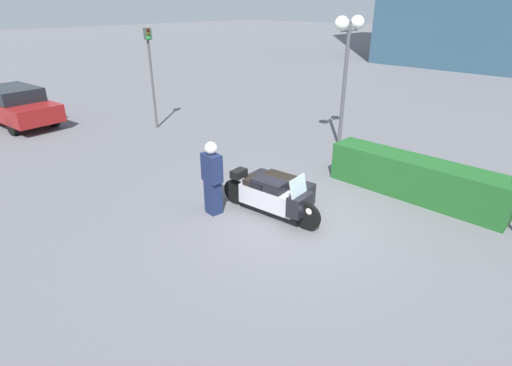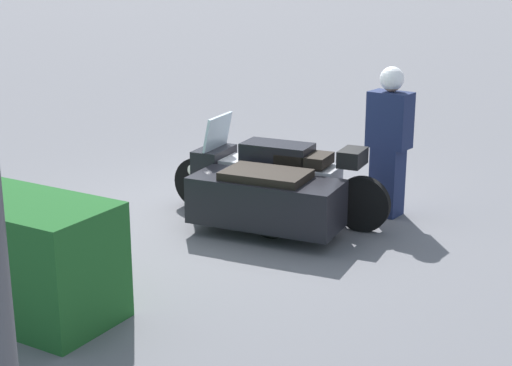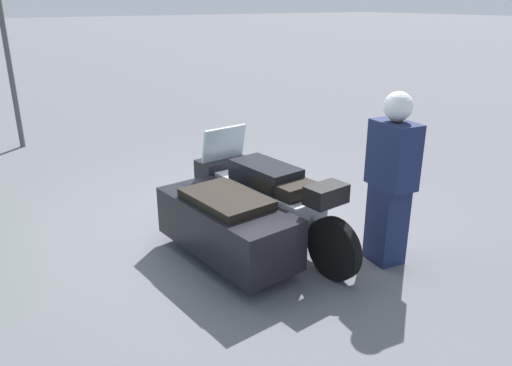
{
  "view_description": "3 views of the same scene",
  "coord_description": "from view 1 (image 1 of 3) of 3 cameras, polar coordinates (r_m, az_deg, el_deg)",
  "views": [
    {
      "loc": [
        4.81,
        -6.26,
        4.47
      ],
      "look_at": [
        -0.66,
        -0.52,
        0.87
      ],
      "focal_mm": 28.0,
      "sensor_mm": 36.0,
      "label": 1
    },
    {
      "loc": [
        -4.68,
        7.23,
        2.9
      ],
      "look_at": [
        -0.79,
        0.66,
        0.68
      ],
      "focal_mm": 55.0,
      "sensor_mm": 36.0,
      "label": 2
    },
    {
      "loc": [
        -4.66,
        2.53,
        2.5
      ],
      "look_at": [
        -0.24,
        -0.3,
        0.57
      ],
      "focal_mm": 35.0,
      "sensor_mm": 36.0,
      "label": 3
    }
  ],
  "objects": [
    {
      "name": "officer_rider",
      "position": [
        8.99,
        -6.27,
        0.93
      ],
      "size": [
        0.5,
        0.34,
        1.72
      ],
      "rotation": [
        0.0,
        0.0,
        1.46
      ],
      "color": "#192347",
      "rests_on": "ground"
    },
    {
      "name": "ground_plane",
      "position": [
        9.07,
        5.32,
        -5.22
      ],
      "size": [
        160.0,
        160.0,
        0.0
      ],
      "primitive_type": "plane",
      "color": "slate"
    },
    {
      "name": "traffic_light_far",
      "position": [
        15.72,
        -14.81,
        16.01
      ],
      "size": [
        0.22,
        0.29,
        3.65
      ],
      "rotation": [
        0.0,
        0.0,
        -0.27
      ],
      "color": "#4C4C4C",
      "rests_on": "ground"
    },
    {
      "name": "hedge_bush_curbside",
      "position": [
        10.63,
        21.79,
        0.65
      ],
      "size": [
        4.33,
        0.85,
        1.0
      ],
      "primitive_type": "cube",
      "color": "#1E5623",
      "rests_on": "ground"
    },
    {
      "name": "parked_car_background",
      "position": [
        18.64,
        -31.24,
        9.54
      ],
      "size": [
        4.69,
        2.11,
        1.47
      ],
      "rotation": [
        0.0,
        0.0,
        3.23
      ],
      "color": "maroon",
      "rests_on": "ground"
    },
    {
      "name": "police_motorcycle",
      "position": [
        9.24,
        3.21,
        -1.38
      ],
      "size": [
        2.63,
        1.3,
        1.14
      ],
      "rotation": [
        0.0,
        0.0,
        0.1
      ],
      "color": "black",
      "rests_on": "ground"
    },
    {
      "name": "twin_lamp_post",
      "position": [
        13.3,
        13.05,
        19.22
      ],
      "size": [
        0.43,
        1.31,
        4.12
      ],
      "color": "#4C4C51",
      "rests_on": "ground"
    }
  ]
}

